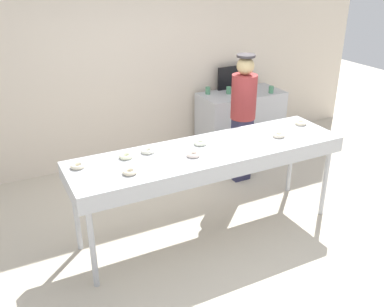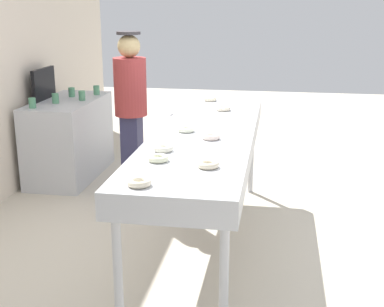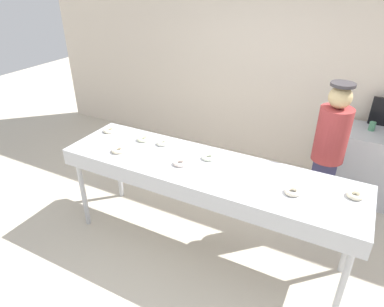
% 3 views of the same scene
% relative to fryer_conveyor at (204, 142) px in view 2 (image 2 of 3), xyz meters
% --- Properties ---
extents(ground_plane, '(16.00, 16.00, 0.00)m').
position_rel_fryer_conveyor_xyz_m(ground_plane, '(0.00, 0.00, -0.92)').
color(ground_plane, beige).
extents(fryer_conveyor, '(2.95, 0.79, 1.01)m').
position_rel_fryer_conveyor_xyz_m(fryer_conveyor, '(0.00, 0.00, 0.00)').
color(fryer_conveyor, '#B7BABF').
rests_on(fryer_conveyor, ground).
extents(sugar_donut_0, '(0.18, 0.18, 0.04)m').
position_rel_fryer_conveyor_xyz_m(sugar_donut_0, '(-0.93, -0.16, 0.11)').
color(sugar_donut_0, '#F7E7C3').
rests_on(sugar_donut_0, fryer_conveyor).
extents(sugar_donut_1, '(0.19, 0.19, 0.04)m').
position_rel_fryer_conveyor_xyz_m(sugar_donut_1, '(0.84, -0.06, 0.11)').
color(sugar_donut_1, '#EFE2C6').
rests_on(sugar_donut_1, fryer_conveyor).
extents(sugar_donut_2, '(0.15, 0.15, 0.04)m').
position_rel_fryer_conveyor_xyz_m(sugar_donut_2, '(-0.04, 0.14, 0.11)').
color(sugar_donut_2, white).
rests_on(sugar_donut_2, fryer_conveyor).
extents(sugar_donut_3, '(0.18, 0.18, 0.04)m').
position_rel_fryer_conveyor_xyz_m(sugar_donut_3, '(-0.24, -0.08, 0.11)').
color(sugar_donut_3, '#F6E0D2').
rests_on(sugar_donut_3, fryer_conveyor).
extents(sugar_donut_4, '(0.15, 0.15, 0.04)m').
position_rel_fryer_conveyor_xyz_m(sugar_donut_4, '(-1.33, 0.18, 0.11)').
color(sugar_donut_4, '#F9EBC8').
rests_on(sugar_donut_4, fryer_conveyor).
extents(sugar_donut_5, '(0.15, 0.15, 0.04)m').
position_rel_fryer_conveyor_xyz_m(sugar_donut_5, '(-0.85, 0.18, 0.11)').
color(sugar_donut_5, '#EDF1C6').
rests_on(sugar_donut_5, fryer_conveyor).
extents(sugar_donut_6, '(0.20, 0.20, 0.04)m').
position_rel_fryer_conveyor_xyz_m(sugar_donut_6, '(-0.61, 0.20, 0.11)').
color(sugar_donut_6, white).
rests_on(sugar_donut_6, fryer_conveyor).
extents(sugar_donut_7, '(0.19, 0.19, 0.04)m').
position_rel_fryer_conveyor_xyz_m(sugar_donut_7, '(1.31, 0.13, 0.11)').
color(sugar_donut_7, '#FBEECB').
rests_on(sugar_donut_7, fryer_conveyor).
extents(worker_baker, '(0.33, 0.33, 1.73)m').
position_rel_fryer_conveyor_xyz_m(worker_baker, '(1.00, 0.89, 0.06)').
color(worker_baker, '#2C2C4B').
rests_on(worker_baker, ground).
extents(prep_counter, '(1.31, 0.64, 0.92)m').
position_rel_fryer_conveyor_xyz_m(prep_counter, '(1.58, 1.82, -0.46)').
color(prep_counter, '#B7BABF').
rests_on(prep_counter, ground).
extents(paper_cup_0, '(0.07, 0.07, 0.11)m').
position_rel_fryer_conveyor_xyz_m(paper_cup_0, '(1.59, 1.64, 0.05)').
color(paper_cup_0, '#4C8C66').
rests_on(paper_cup_0, prep_counter).
extents(paper_cup_1, '(0.07, 0.07, 0.11)m').
position_rel_fryer_conveyor_xyz_m(paper_cup_1, '(1.79, 1.85, 0.05)').
color(paper_cup_1, '#4C8C66').
rests_on(paper_cup_1, prep_counter).
extents(paper_cup_2, '(0.07, 0.07, 0.11)m').
position_rel_fryer_conveyor_xyz_m(paper_cup_2, '(1.37, 1.87, 0.05)').
color(paper_cup_2, '#4C8C66').
rests_on(paper_cup_2, prep_counter).
extents(paper_cup_3, '(0.07, 0.07, 0.11)m').
position_rel_fryer_conveyor_xyz_m(paper_cup_3, '(1.08, 2.00, 0.05)').
color(paper_cup_3, '#4C8C66').
rests_on(paper_cup_3, prep_counter).
extents(paper_cup_4, '(0.07, 0.07, 0.11)m').
position_rel_fryer_conveyor_xyz_m(paper_cup_4, '(1.98, 1.60, 0.05)').
color(paper_cup_4, '#4C8C66').
rests_on(paper_cup_4, prep_counter).
extents(menu_display, '(0.53, 0.04, 0.36)m').
position_rel_fryer_conveyor_xyz_m(menu_display, '(1.58, 2.09, 0.17)').
color(menu_display, black).
rests_on(menu_display, prep_counter).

